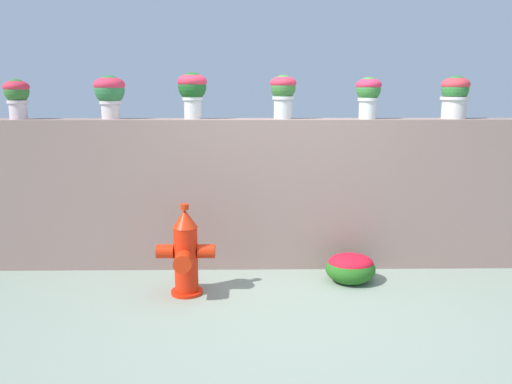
% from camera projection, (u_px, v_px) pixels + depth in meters
% --- Properties ---
extents(ground_plane, '(24.00, 24.00, 0.00)m').
position_uv_depth(ground_plane, '(290.00, 307.00, 4.40)').
color(ground_plane, gray).
extents(stone_wall, '(6.10, 0.35, 1.55)m').
position_uv_depth(stone_wall, '(282.00, 193.00, 5.34)').
color(stone_wall, gray).
rests_on(stone_wall, ground).
extents(potted_plant_0, '(0.25, 0.25, 0.40)m').
position_uv_depth(potted_plant_0, '(17.00, 94.00, 5.07)').
color(potted_plant_0, beige).
rests_on(potted_plant_0, stone_wall).
extents(potted_plant_1, '(0.31, 0.31, 0.44)m').
position_uv_depth(potted_plant_1, '(110.00, 91.00, 5.13)').
color(potted_plant_1, beige).
rests_on(potted_plant_1, stone_wall).
extents(potted_plant_2, '(0.30, 0.30, 0.46)m').
position_uv_depth(potted_plant_2, '(192.00, 89.00, 5.13)').
color(potted_plant_2, silver).
rests_on(potted_plant_2, stone_wall).
extents(potted_plant_3, '(0.26, 0.26, 0.44)m').
position_uv_depth(potted_plant_3, '(283.00, 91.00, 5.13)').
color(potted_plant_3, silver).
rests_on(potted_plant_3, stone_wall).
extents(potted_plant_4, '(0.26, 0.26, 0.42)m').
position_uv_depth(potted_plant_4, '(368.00, 92.00, 5.12)').
color(potted_plant_4, silver).
rests_on(potted_plant_4, stone_wall).
extents(potted_plant_5, '(0.28, 0.28, 0.43)m').
position_uv_depth(potted_plant_5, '(455.00, 94.00, 5.18)').
color(potted_plant_5, silver).
rests_on(potted_plant_5, stone_wall).
extents(fire_hydrant, '(0.53, 0.42, 0.84)m').
position_uv_depth(fire_hydrant, '(186.00, 254.00, 4.61)').
color(fire_hydrant, red).
rests_on(fire_hydrant, ground).
extents(flower_bush_left, '(0.48, 0.43, 0.29)m').
position_uv_depth(flower_bush_left, '(351.00, 267.00, 4.96)').
color(flower_bush_left, '#27651D').
rests_on(flower_bush_left, ground).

